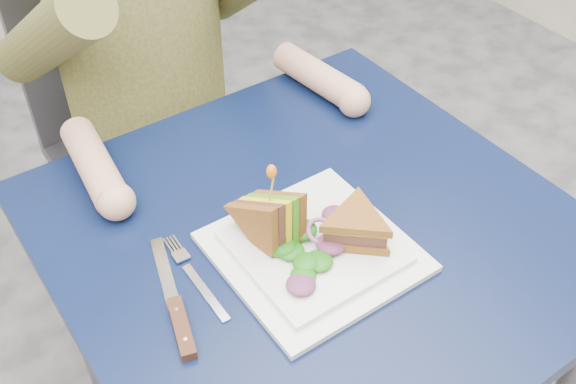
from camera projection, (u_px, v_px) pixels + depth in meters
table at (313, 261)px, 1.07m from camera, size 0.75×0.75×0.73m
chair at (138, 112)px, 1.56m from camera, size 0.42×0.40×0.93m
plate at (313, 250)px, 0.97m from camera, size 0.26×0.26×0.02m
sandwich_flat at (356, 227)px, 0.95m from camera, size 0.17×0.17×0.05m
sandwich_upright at (273, 221)px, 0.95m from camera, size 0.08×0.14×0.14m
fork at (196, 279)px, 0.94m from camera, size 0.02×0.18×0.01m
knife at (178, 316)px, 0.89m from camera, size 0.08×0.22×0.02m
toothpick at (272, 187)px, 0.91m from camera, size 0.01×0.01×0.06m
toothpick_frill at (272, 172)px, 0.89m from camera, size 0.01×0.01×0.02m
lettuce_spill at (313, 234)px, 0.96m from camera, size 0.15×0.13×0.02m
onion_ring at (320, 231)px, 0.96m from camera, size 0.04×0.04×0.02m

